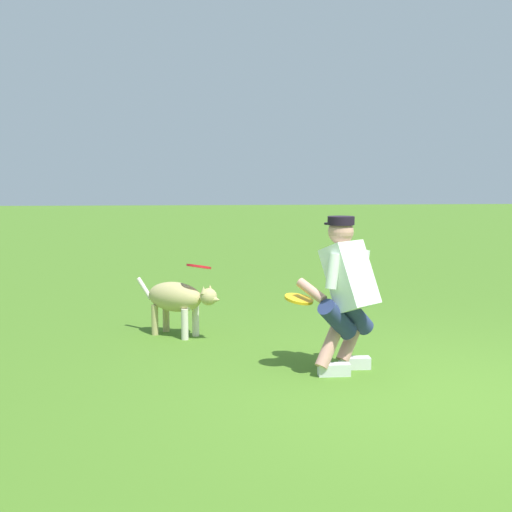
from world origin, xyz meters
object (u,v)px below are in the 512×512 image
Objects in this scene: person at (346,290)px; frisbee_flying at (199,266)px; frisbee_held at (299,299)px; dog at (178,299)px.

person reaches higher than frisbee_flying.
person reaches higher than frisbee_held.
person reaches higher than dog.
frisbee_flying is at bearing 2.87° from person.
dog is at bearing -51.71° from frisbee_held.
person is 5.23× the size of frisbee_flying.
frisbee_held is at bearing 124.64° from frisbee_flying.
dog is 3.67× the size of frisbee_held.
dog is at bearing -28.91° from frisbee_flying.
person is at bearing 168.98° from frisbee_held.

